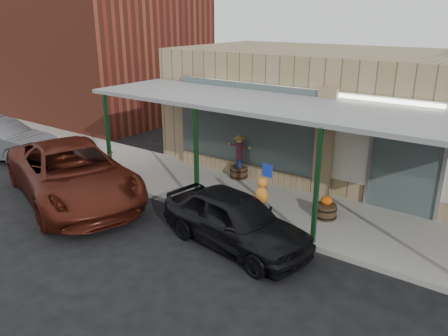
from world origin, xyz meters
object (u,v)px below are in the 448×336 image
Objects in this scene: handicap_sign at (267,185)px; barrel_scarecrow at (239,163)px; car_maroon at (72,173)px; parked_sedan at (235,219)px; barrel_pumpkin at (326,210)px.

barrel_scarecrow is at bearing 150.21° from handicap_sign.
car_maroon is (-3.25, -4.17, 0.20)m from barrel_scarecrow.
parked_sedan is at bearing -39.38° from barrel_scarecrow.
car_maroon is at bearing -156.60° from barrel_pumpkin.
handicap_sign reaches higher than barrel_scarecrow.
car_maroon reaches higher than parked_sedan.
car_maroon is at bearing -148.37° from handicap_sign.
handicap_sign is at bearing -26.10° from barrel_scarecrow.
barrel_scarecrow is at bearing 161.86° from barrel_pumpkin.
handicap_sign reaches higher than parked_sedan.
handicap_sign is at bearing -134.81° from barrel_pumpkin.
parked_sedan is 0.69× the size of car_maroon.
barrel_scarecrow is at bearing -18.14° from car_maroon.
parked_sedan is at bearing -118.24° from barrel_pumpkin.
barrel_scarecrow is 5.29m from car_maroon.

